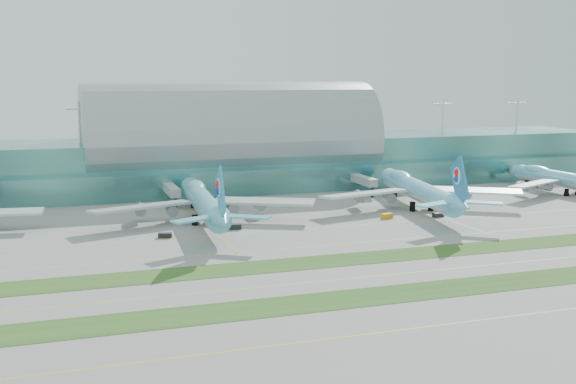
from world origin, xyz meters
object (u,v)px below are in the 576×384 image
object	(u,v)px
terminal	(231,153)
airliner_d	(565,179)
airliner_c	(417,189)
airliner_b	(203,200)

from	to	relation	value
terminal	airliner_d	xyz separation A→B (m)	(118.52, -60.71, -8.21)
terminal	airliner_c	bearing A→B (deg)	-54.88
airliner_d	airliner_c	bearing A→B (deg)	-175.94
airliner_d	airliner_b	bearing A→B (deg)	179.84
terminal	airliner_c	distance (m)	85.32
airliner_c	airliner_b	bearing A→B (deg)	-171.72
terminal	airliner_d	bearing A→B (deg)	-27.12
airliner_c	airliner_d	bearing A→B (deg)	16.42
terminal	airliner_b	xyz separation A→B (m)	(-26.57, -68.34, -7.34)
airliner_b	airliner_c	world-z (taller)	airliner_c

